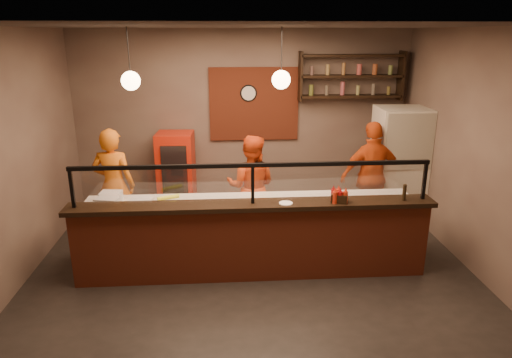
{
  "coord_description": "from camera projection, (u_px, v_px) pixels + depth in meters",
  "views": [
    {
      "loc": [
        -0.34,
        -5.72,
        3.13
      ],
      "look_at": [
        0.08,
        0.3,
        1.19
      ],
      "focal_mm": 32.0,
      "sensor_mm": 36.0,
      "label": 1
    }
  ],
  "objects": [
    {
      "name": "floor",
      "position": [
        252.0,
        266.0,
        6.41
      ],
      "size": [
        6.0,
        6.0,
        0.0
      ],
      "primitive_type": "plane",
      "color": "black",
      "rests_on": "ground"
    },
    {
      "name": "ceiling",
      "position": [
        251.0,
        26.0,
        5.43
      ],
      "size": [
        6.0,
        6.0,
        0.0
      ],
      "primitive_type": "plane",
      "rotation": [
        3.14,
        0.0,
        0.0
      ],
      "color": "#372F2A",
      "rests_on": "wall_back"
    },
    {
      "name": "wall_back",
      "position": [
        243.0,
        121.0,
        8.29
      ],
      "size": [
        6.0,
        0.0,
        6.0
      ],
      "primitive_type": "plane",
      "rotation": [
        1.57,
        0.0,
        0.0
      ],
      "color": "#726254",
      "rests_on": "floor"
    },
    {
      "name": "wall_left",
      "position": [
        13.0,
        160.0,
        5.72
      ],
      "size": [
        0.0,
        5.0,
        5.0
      ],
      "primitive_type": "plane",
      "rotation": [
        1.57,
        0.0,
        1.57
      ],
      "color": "#726254",
      "rests_on": "floor"
    },
    {
      "name": "wall_right",
      "position": [
        474.0,
        152.0,
        6.12
      ],
      "size": [
        0.0,
        5.0,
        5.0
      ],
      "primitive_type": "plane",
      "rotation": [
        1.57,
        0.0,
        -1.57
      ],
      "color": "#726254",
      "rests_on": "floor"
    },
    {
      "name": "wall_front",
      "position": [
        270.0,
        239.0,
        3.54
      ],
      "size": [
        6.0,
        0.0,
        6.0
      ],
      "primitive_type": "plane",
      "rotation": [
        -1.57,
        0.0,
        0.0
      ],
      "color": "#726254",
      "rests_on": "floor"
    },
    {
      "name": "brick_patch",
      "position": [
        254.0,
        104.0,
        8.18
      ],
      "size": [
        1.6,
        0.04,
        1.3
      ],
      "primitive_type": "cube",
      "color": "maroon",
      "rests_on": "wall_back"
    },
    {
      "name": "service_counter",
      "position": [
        253.0,
        243.0,
        5.97
      ],
      "size": [
        4.6,
        0.25,
        1.0
      ],
      "primitive_type": "cube",
      "color": "maroon",
      "rests_on": "floor"
    },
    {
      "name": "counter_ledge",
      "position": [
        253.0,
        205.0,
        5.81
      ],
      "size": [
        4.7,
        0.37,
        0.06
      ],
      "primitive_type": "cube",
      "color": "black",
      "rests_on": "service_counter"
    },
    {
      "name": "worktop_cabinet",
      "position": [
        251.0,
        232.0,
        6.47
      ],
      "size": [
        4.6,
        0.75,
        0.85
      ],
      "primitive_type": "cube",
      "color": "gray",
      "rests_on": "floor"
    },
    {
      "name": "worktop",
      "position": [
        250.0,
        203.0,
        6.33
      ],
      "size": [
        4.6,
        0.75,
        0.05
      ],
      "primitive_type": "cube",
      "color": "white",
      "rests_on": "worktop_cabinet"
    },
    {
      "name": "sneeze_guard",
      "position": [
        253.0,
        180.0,
        5.7
      ],
      "size": [
        4.5,
        0.05,
        0.52
      ],
      "color": "white",
      "rests_on": "counter_ledge"
    },
    {
      "name": "wall_shelving",
      "position": [
        351.0,
        76.0,
        8.0
      ],
      "size": [
        1.84,
        0.28,
        0.85
      ],
      "color": "black",
      "rests_on": "wall_back"
    },
    {
      "name": "wall_clock",
      "position": [
        248.0,
        93.0,
        8.11
      ],
      "size": [
        0.3,
        0.04,
        0.3
      ],
      "primitive_type": "cylinder",
      "rotation": [
        1.57,
        0.0,
        0.0
      ],
      "color": "black",
      "rests_on": "wall_back"
    },
    {
      "name": "pendant_left",
      "position": [
        131.0,
        81.0,
        5.72
      ],
      "size": [
        0.24,
        0.24,
        0.77
      ],
      "color": "black",
      "rests_on": "ceiling"
    },
    {
      "name": "pendant_right",
      "position": [
        281.0,
        80.0,
        5.84
      ],
      "size": [
        0.24,
        0.24,
        0.77
      ],
      "color": "black",
      "rests_on": "ceiling"
    },
    {
      "name": "cook_left",
      "position": [
        114.0,
        186.0,
        6.99
      ],
      "size": [
        0.71,
        0.52,
        1.78
      ],
      "primitive_type": "imported",
      "rotation": [
        0.0,
        0.0,
        2.99
      ],
      "color": "orange",
      "rests_on": "floor"
    },
    {
      "name": "cook_mid",
      "position": [
        251.0,
        186.0,
        7.17
      ],
      "size": [
        0.91,
        0.78,
        1.64
      ],
      "primitive_type": "imported",
      "rotation": [
        0.0,
        0.0,
        2.93
      ],
      "color": "#D04013",
      "rests_on": "floor"
    },
    {
      "name": "cook_right",
      "position": [
        372.0,
        176.0,
        7.4
      ],
      "size": [
        1.1,
        0.57,
        1.8
      ],
      "primitive_type": "imported",
      "rotation": [
        0.0,
        0.0,
        3.27
      ],
      "color": "#C54512",
      "rests_on": "floor"
    },
    {
      "name": "fridge",
      "position": [
        398.0,
        165.0,
        7.76
      ],
      "size": [
        0.84,
        0.79,
        1.95
      ],
      "primitive_type": "cube",
      "rotation": [
        0.0,
        0.0,
        -0.04
      ],
      "color": "beige",
      "rests_on": "floor"
    },
    {
      "name": "red_cooler",
      "position": [
        177.0,
        173.0,
        8.14
      ],
      "size": [
        0.66,
        0.61,
        1.47
      ],
      "primitive_type": "cube",
      "rotation": [
        0.0,
        0.0,
        -0.06
      ],
      "color": "#B61E0C",
      "rests_on": "floor"
    },
    {
      "name": "pizza_dough",
      "position": [
        255.0,
        202.0,
        6.26
      ],
      "size": [
        0.65,
        0.65,
        0.01
      ],
      "primitive_type": "cylinder",
      "rotation": [
        0.0,
        0.0,
        -0.29
      ],
      "color": "beige",
      "rests_on": "worktop"
    },
    {
      "name": "prep_tub_a",
      "position": [
        108.0,
        203.0,
        6.05
      ],
      "size": [
        0.34,
        0.3,
        0.15
      ],
      "primitive_type": "cube",
      "rotation": [
        0.0,
        0.0,
        -0.23
      ],
      "color": "silver",
      "rests_on": "worktop"
    },
    {
      "name": "prep_tub_b",
      "position": [
        111.0,
        197.0,
        6.28
      ],
      "size": [
        0.3,
        0.25,
        0.14
      ],
      "primitive_type": "cube",
      "rotation": [
        0.0,
        0.0,
        -0.09
      ],
      "color": "silver",
      "rests_on": "worktop"
    },
    {
      "name": "prep_tub_c",
      "position": [
        141.0,
        204.0,
        6.01
      ],
      "size": [
        0.31,
        0.26,
        0.14
      ],
      "primitive_type": "cube",
      "rotation": [
        0.0,
        0.0,
        -0.14
      ],
      "color": "white",
      "rests_on": "worktop"
    },
    {
      "name": "rolling_pin",
      "position": [
        168.0,
        197.0,
        6.39
      ],
      "size": [
        0.3,
        0.17,
        0.05
      ],
      "primitive_type": "cylinder",
      "rotation": [
        0.0,
        1.57,
        0.41
      ],
      "color": "yellow",
      "rests_on": "worktop"
    },
    {
      "name": "condiment_caddy",
      "position": [
        339.0,
        198.0,
        5.81
      ],
      "size": [
        0.24,
        0.21,
        0.11
      ],
      "primitive_type": "cube",
      "rotation": [
        0.0,
        0.0,
        -0.28
      ],
      "color": "black",
      "rests_on": "counter_ledge"
    },
    {
      "name": "pepper_mill",
      "position": [
        404.0,
        193.0,
        5.86
      ],
      "size": [
        0.06,
        0.06,
        0.21
      ],
      "primitive_type": "cylinder",
      "rotation": [
        0.0,
        0.0,
        -0.21
      ],
      "color": "black",
      "rests_on": "counter_ledge"
    },
    {
      "name": "small_plate",
      "position": [
        286.0,
        203.0,
        5.77
      ],
      "size": [
        0.21,
        0.21,
        0.01
      ],
      "primitive_type": "cylinder",
      "rotation": [
        0.0,
        0.0,
        -0.28
      ],
      "color": "white",
      "rests_on": "counter_ledge"
    }
  ]
}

